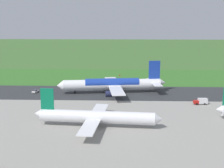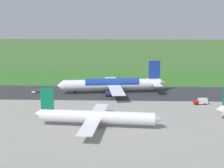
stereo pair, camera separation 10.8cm
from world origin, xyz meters
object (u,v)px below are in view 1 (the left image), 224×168
(airliner_parked_mid, at_px, (96,117))
(airliner_main, at_px, (113,84))
(no_stopping_sign, at_px, (120,77))
(service_truck_baggage, at_px, (201,101))
(traffic_cone_orange, at_px, (110,78))
(service_car_followme, at_px, (35,91))

(airliner_parked_mid, bearing_deg, airliner_main, -94.21)
(airliner_main, bearing_deg, no_stopping_sign, -94.47)
(service_truck_baggage, height_order, traffic_cone_orange, service_truck_baggage)
(airliner_main, height_order, traffic_cone_orange, airliner_main)
(service_truck_baggage, height_order, service_car_followme, service_truck_baggage)
(airliner_parked_mid, bearing_deg, no_stopping_sign, -94.32)
(service_truck_baggage, bearing_deg, service_car_followme, -14.16)
(airliner_main, xyz_separation_m, traffic_cone_orange, (2.78, -38.45, -4.08))
(airliner_main, distance_m, traffic_cone_orange, 38.77)
(airliner_parked_mid, relative_size, no_stopping_sign, 17.41)
(airliner_main, height_order, service_car_followme, airliner_main)
(airliner_parked_mid, relative_size, service_car_followme, 9.95)
(service_car_followme, xyz_separation_m, no_stopping_sign, (-41.44, -38.96, 0.68))
(service_car_followme, bearing_deg, airliner_parked_mid, 124.48)
(service_truck_baggage, distance_m, no_stopping_sign, 68.53)
(traffic_cone_orange, bearing_deg, airliner_main, 94.13)
(service_truck_baggage, bearing_deg, airliner_parked_mid, 36.10)
(no_stopping_sign, relative_size, traffic_cone_orange, 4.65)
(airliner_main, relative_size, traffic_cone_orange, 98.36)
(service_truck_baggage, relative_size, traffic_cone_orange, 10.85)
(airliner_parked_mid, xyz_separation_m, service_truck_baggage, (-42.55, -31.02, -2.14))
(no_stopping_sign, bearing_deg, airliner_main, 85.53)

